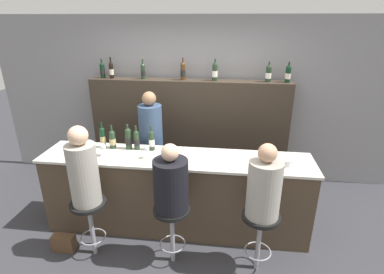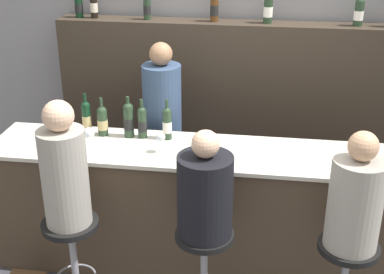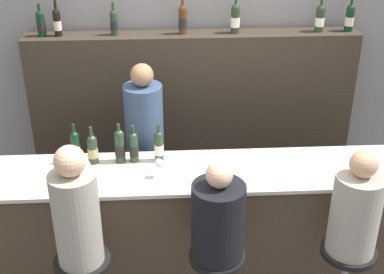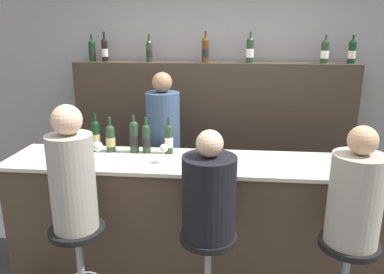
{
  "view_description": "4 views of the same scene",
  "coord_description": "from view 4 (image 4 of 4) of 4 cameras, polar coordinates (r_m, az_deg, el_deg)",
  "views": [
    {
      "loc": [
        0.6,
        -2.88,
        2.54
      ],
      "look_at": [
        0.2,
        0.27,
        1.28
      ],
      "focal_mm": 28.0,
      "sensor_mm": 36.0,
      "label": 1
    },
    {
      "loc": [
        0.4,
        -3.2,
        2.7
      ],
      "look_at": [
        -0.11,
        0.3,
        1.1
      ],
      "focal_mm": 50.0,
      "sensor_mm": 36.0,
      "label": 2
    },
    {
      "loc": [
        -0.27,
        -3.13,
        3.12
      ],
      "look_at": [
        -0.08,
        0.28,
        1.3
      ],
      "focal_mm": 50.0,
      "sensor_mm": 36.0,
      "label": 3
    },
    {
      "loc": [
        0.17,
        -2.54,
        2.02
      ],
      "look_at": [
        -0.11,
        0.31,
        1.2
      ],
      "focal_mm": 35.0,
      "sensor_mm": 36.0,
      "label": 4
    }
  ],
  "objects": [
    {
      "name": "wall_back",
      "position": [
        4.38,
        3.34,
        6.58
      ],
      "size": [
        6.4,
        0.05,
        2.6
      ],
      "color": "gray",
      "rests_on": "ground_plane"
    },
    {
      "name": "bar_counter",
      "position": [
        3.22,
        1.98,
        -12.09
      ],
      "size": [
        3.25,
        0.63,
        1.0
      ],
      "color": "#473828",
      "rests_on": "ground_plane"
    },
    {
      "name": "back_bar_cabinet",
      "position": [
        4.26,
        3.11,
        -0.04
      ],
      "size": [
        3.05,
        0.28,
        1.68
      ],
      "color": "#382D23",
      "rests_on": "ground_plane"
    },
    {
      "name": "wine_bottle_counter_0",
      "position": [
        3.32,
        -14.41,
        0.21
      ],
      "size": [
        0.07,
        0.07,
        0.33
      ],
      "color": "black",
      "rests_on": "bar_counter"
    },
    {
      "name": "wine_bottle_counter_1",
      "position": [
        3.28,
        -12.32,
        -0.15
      ],
      "size": [
        0.08,
        0.08,
        0.31
      ],
      "color": "#233823",
      "rests_on": "bar_counter"
    },
    {
      "name": "wine_bottle_counter_2",
      "position": [
        3.22,
        -8.81,
        0.08
      ],
      "size": [
        0.08,
        0.08,
        0.33
      ],
      "color": "#233823",
      "rests_on": "bar_counter"
    },
    {
      "name": "wine_bottle_counter_3",
      "position": [
        3.2,
        -6.97,
        -0.18
      ],
      "size": [
        0.07,
        0.07,
        0.31
      ],
      "color": "#233823",
      "rests_on": "bar_counter"
    },
    {
      "name": "wine_bottle_counter_4",
      "position": [
        3.16,
        -3.55,
        -0.24
      ],
      "size": [
        0.07,
        0.07,
        0.32
      ],
      "color": "#233823",
      "rests_on": "bar_counter"
    },
    {
      "name": "wine_bottle_backbar_0",
      "position": [
        4.36,
        -14.98,
        12.63
      ],
      "size": [
        0.07,
        0.07,
        0.29
      ],
      "color": "black",
      "rests_on": "back_bar_cabinet"
    },
    {
      "name": "wine_bottle_backbar_1",
      "position": [
        4.32,
        -13.16,
        12.83
      ],
      "size": [
        0.07,
        0.07,
        0.32
      ],
      "color": "black",
      "rests_on": "back_bar_cabinet"
    },
    {
      "name": "wine_bottle_backbar_2",
      "position": [
        4.19,
        -6.53,
        12.91
      ],
      "size": [
        0.07,
        0.07,
        0.29
      ],
      "color": "#233823",
      "rests_on": "back_bar_cabinet"
    },
    {
      "name": "wine_bottle_backbar_3",
      "position": [
        4.1,
        2.04,
        13.16
      ],
      "size": [
        0.08,
        0.08,
        0.32
      ],
      "color": "#4C2D14",
      "rests_on": "back_bar_cabinet"
    },
    {
      "name": "wine_bottle_backbar_4",
      "position": [
        4.1,
        8.83,
        12.99
      ],
      "size": [
        0.08,
        0.08,
        0.32
      ],
      "color": "#233823",
      "rests_on": "back_bar_cabinet"
    },
    {
      "name": "wine_bottle_backbar_5",
      "position": [
        4.21,
        19.58,
        12.2
      ],
      "size": [
        0.08,
        0.08,
        0.29
      ],
      "color": "#233823",
      "rests_on": "back_bar_cabinet"
    },
    {
      "name": "wine_bottle_backbar_6",
      "position": [
        4.28,
        23.2,
        11.89
      ],
      "size": [
        0.08,
        0.08,
        0.29
      ],
      "color": "black",
      "rests_on": "back_bar_cabinet"
    },
    {
      "name": "wine_glass_0",
      "position": [
        3.08,
        -14.18,
        -1.49
      ],
      "size": [
        0.08,
        0.08,
        0.16
      ],
      "color": "silver",
      "rests_on": "bar_counter"
    },
    {
      "name": "wine_glass_1",
      "position": [
        2.94,
        -4.32,
        -1.83
      ],
      "size": [
        0.07,
        0.07,
        0.16
      ],
      "color": "silver",
      "rests_on": "bar_counter"
    },
    {
      "name": "metal_bowl",
      "position": [
        3.15,
        25.44,
        -3.71
      ],
      "size": [
        0.18,
        0.18,
        0.07
      ],
      "color": "#B7B7BC",
      "rests_on": "bar_counter"
    },
    {
      "name": "bar_stool_left",
      "position": [
        2.87,
        -16.88,
        -15.63
      ],
      "size": [
        0.39,
        0.39,
        0.69
      ],
      "color": "gray",
      "rests_on": "ground_plane"
    },
    {
      "name": "guest_seated_left",
      "position": [
        2.64,
        -17.81,
        -5.69
      ],
      "size": [
        0.31,
        0.31,
        0.87
      ],
      "color": "gray",
      "rests_on": "bar_stool_left"
    },
    {
      "name": "bar_stool_middle",
      "position": [
        2.68,
        2.48,
        -17.31
      ],
      "size": [
        0.39,
        0.39,
        0.69
      ],
      "color": "gray",
      "rests_on": "ground_plane"
    },
    {
      "name": "guest_seated_middle",
      "position": [
        2.47,
        2.6,
        -8.53
      ],
      "size": [
        0.36,
        0.36,
        0.73
      ],
      "color": "black",
      "rests_on": "bar_stool_middle"
    },
    {
      "name": "bar_stool_right",
      "position": [
        2.8,
        22.53,
        -17.09
      ],
      "size": [
        0.39,
        0.39,
        0.69
      ],
      "color": "gray",
      "rests_on": "ground_plane"
    },
    {
      "name": "guest_seated_right",
      "position": [
        2.58,
        23.66,
        -8.09
      ],
      "size": [
        0.33,
        0.33,
        0.78
      ],
      "color": "gray",
      "rests_on": "bar_stool_right"
    },
    {
      "name": "bartender",
      "position": [
        3.7,
        -4.3,
        -3.84
      ],
      "size": [
        0.32,
        0.32,
        1.64
      ],
      "color": "#334766",
      "rests_on": "ground_plane"
    }
  ]
}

